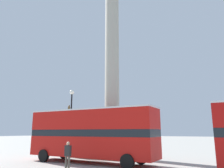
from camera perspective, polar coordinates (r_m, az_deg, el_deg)
ground_plane at (r=22.98m, az=0.00°, el=-18.51°), size 200.00×200.00×0.00m
monument_column at (r=23.68m, az=0.00°, el=2.98°), size 5.17×5.17×25.93m
bus_b at (r=18.58m, az=-5.53°, el=-12.57°), size 11.12×2.98×4.30m
equestrian_statue at (r=31.58m, az=-11.44°, el=-13.34°), size 4.06×3.67×6.15m
street_lamp at (r=22.89m, az=-10.66°, el=-8.29°), size 0.47×0.47×6.73m
pedestrian_near_lamp at (r=15.53m, az=-11.48°, el=-17.40°), size 0.49×0.24×1.82m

